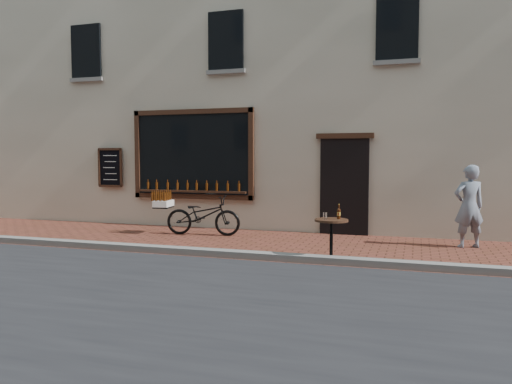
% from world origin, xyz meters
% --- Properties ---
extents(ground, '(90.00, 90.00, 0.00)m').
position_xyz_m(ground, '(0.00, 0.00, 0.00)').
color(ground, '#5D2D1E').
rests_on(ground, ground).
extents(kerb, '(90.00, 0.25, 0.12)m').
position_xyz_m(kerb, '(0.00, 0.20, 0.06)').
color(kerb, slate).
rests_on(kerb, ground).
extents(shop_building, '(28.00, 6.20, 10.00)m').
position_xyz_m(shop_building, '(0.00, 6.50, 5.00)').
color(shop_building, beige).
rests_on(shop_building, ground).
extents(cargo_bicycle, '(2.08, 0.81, 0.97)m').
position_xyz_m(cargo_bicycle, '(-1.18, 2.36, 0.46)').
color(cargo_bicycle, black).
rests_on(cargo_bicycle, ground).
extents(bistro_table, '(0.57, 0.57, 0.98)m').
position_xyz_m(bistro_table, '(2.12, 0.35, 0.52)').
color(bistro_table, black).
rests_on(bistro_table, ground).
extents(pedestrian, '(0.70, 0.58, 1.63)m').
position_xyz_m(pedestrian, '(4.46, 2.54, 0.82)').
color(pedestrian, slate).
rests_on(pedestrian, ground).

